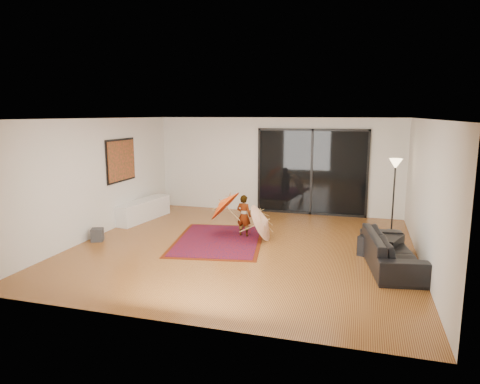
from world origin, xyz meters
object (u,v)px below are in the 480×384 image
at_px(ottoman, 381,245).
at_px(child, 244,216).
at_px(media_console, 142,210).
at_px(sofa, 392,251).

xyz_separation_m(ottoman, child, (-3.00, 0.51, 0.29)).
height_order(media_console, ottoman, media_console).
bearing_deg(media_console, ottoman, -4.04).
height_order(media_console, sofa, sofa).
bearing_deg(ottoman, child, 170.42).
height_order(sofa, ottoman, sofa).
distance_m(ottoman, child, 3.06).
height_order(ottoman, child, child).
relative_size(ottoman, child, 0.73).
bearing_deg(sofa, media_console, 63.51).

